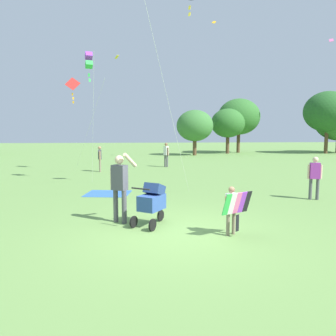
# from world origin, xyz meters

# --- Properties ---
(ground_plane) EXTENTS (120.00, 120.00, 0.00)m
(ground_plane) POSITION_xyz_m (0.00, 0.00, 0.00)
(ground_plane) COLOR #668E47
(treeline_distant) EXTENTS (44.47, 7.11, 6.38)m
(treeline_distant) POSITION_xyz_m (7.87, 25.48, 3.61)
(treeline_distant) COLOR brown
(treeline_distant) RESTS_ON ground
(child_with_butterfly_kite) EXTENTS (0.71, 0.51, 1.07)m
(child_with_butterfly_kite) POSITION_xyz_m (1.23, -0.28, 0.65)
(child_with_butterfly_kite) COLOR #7F705B
(child_with_butterfly_kite) RESTS_ON ground
(person_adult_flyer) EXTENTS (0.67, 0.47, 1.74)m
(person_adult_flyer) POSITION_xyz_m (-1.24, 0.93, 1.00)
(person_adult_flyer) COLOR #4C4C51
(person_adult_flyer) RESTS_ON ground
(stroller) EXTENTS (0.89, 1.06, 1.03)m
(stroller) POSITION_xyz_m (-0.46, 0.64, 0.61)
(stroller) COLOR black
(stroller) RESTS_ON ground
(kite_orange_delta) EXTENTS (2.59, 3.53, 5.32)m
(kite_orange_delta) POSITION_xyz_m (-4.36, 11.79, 4.70)
(kite_orange_delta) COLOR red
(kite_orange_delta) RESTS_ON ground
(kite_green_novelty) EXTENTS (0.74, 2.65, 5.63)m
(kite_green_novelty) POSITION_xyz_m (-2.85, 7.46, 5.25)
(kite_green_novelty) COLOR purple
(kite_green_novelty) RESTS_ON ground
(distant_kites_cluster) EXTENTS (24.23, 7.98, 8.69)m
(distant_kites_cluster) POSITION_xyz_m (2.67, 23.32, 12.90)
(distant_kites_cluster) COLOR pink
(person_sitting_far) EXTENTS (0.44, 0.27, 1.42)m
(person_sitting_far) POSITION_xyz_m (4.99, 3.07, 0.84)
(person_sitting_far) COLOR #4C4C51
(person_sitting_far) RESTS_ON ground
(person_couple_left) EXTENTS (0.23, 0.46, 1.44)m
(person_couple_left) POSITION_xyz_m (-2.96, 11.32, 0.85)
(person_couple_left) COLOR #7F705B
(person_couple_left) RESTS_ON ground
(person_kid_running) EXTENTS (0.34, 0.45, 1.54)m
(person_kid_running) POSITION_xyz_m (0.97, 13.42, 0.91)
(person_kid_running) COLOR #4C4C51
(person_kid_running) RESTS_ON ground
(picnic_blanket) EXTENTS (1.72, 1.49, 0.02)m
(picnic_blanket) POSITION_xyz_m (-1.90, 4.69, 0.01)
(picnic_blanket) COLOR #3366B2
(picnic_blanket) RESTS_ON ground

